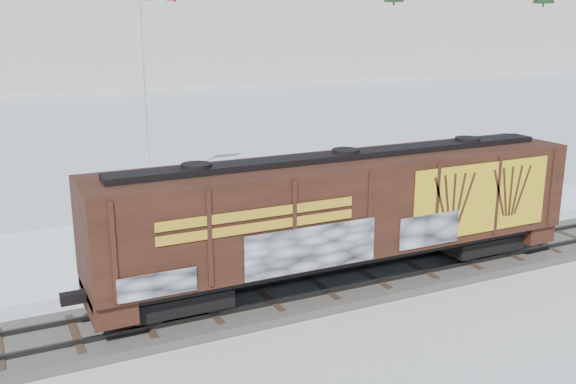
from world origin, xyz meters
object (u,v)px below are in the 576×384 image
car_white (144,236)px  car_silver (151,228)px  hopper_railcar (345,209)px  car_dark (436,197)px  flagpole (148,120)px

car_white → car_silver: bearing=-50.1°
hopper_railcar → car_dark: bearing=34.6°
flagpole → hopper_railcar: bearing=-79.2°
car_dark → flagpole: bearing=34.1°
flagpole → car_white: (-2.50, -8.50, -3.36)m
hopper_railcar → car_silver: bearing=124.0°
car_white → hopper_railcar: bearing=-158.3°
hopper_railcar → flagpole: (-2.84, 14.88, 1.26)m
car_white → car_dark: 14.27m
hopper_railcar → car_silver: size_ratio=3.88×
car_silver → flagpole: bearing=7.6°
car_silver → car_white: (-0.50, -0.81, -0.02)m
hopper_railcar → car_white: 8.59m
flagpole → car_silver: flagpole is taller
flagpole → car_white: size_ratio=2.53×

